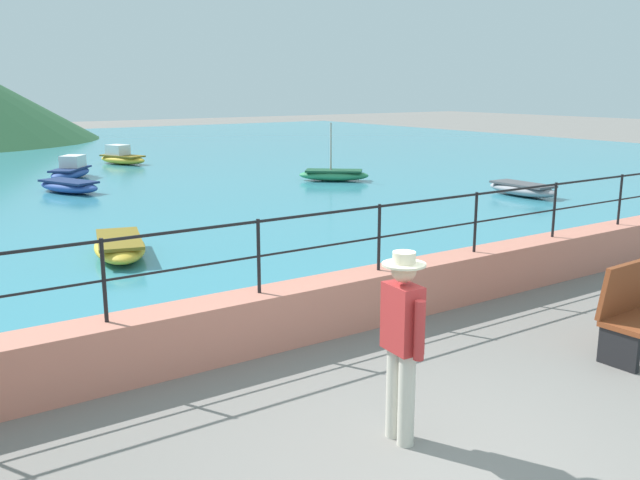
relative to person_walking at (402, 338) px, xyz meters
The scene contains 10 objects.
ground_plane 1.12m from the person_walking, 81.53° to the right, with size 120.00×120.00×0.00m, color slate.
promenade_wall 2.74m from the person_walking, 88.29° to the left, with size 20.00×0.56×0.70m, color tan.
railing 2.69m from the person_walking, 88.29° to the left, with size 18.44×0.04×0.90m.
person_walking is the anchor object (origin of this frame).
boat_1 16.97m from the person_walking, 56.41° to the left, with size 2.34×2.17×1.89m.
boat_3 23.60m from the person_walking, 77.11° to the left, with size 1.73×2.47×0.76m.
boat_4 14.69m from the person_walking, 35.34° to the left, with size 0.95×2.32×0.36m.
boat_5 19.79m from the person_walking, 83.09° to the left, with size 2.13×2.36×0.76m.
boat_6 16.50m from the person_walking, 84.94° to the left, with size 1.72×2.47×0.36m.
boat_7 7.95m from the person_walking, 89.20° to the left, with size 1.48×2.46×0.36m.
Camera 1 is at (-3.87, -3.73, 3.12)m, focal length 38.57 mm.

